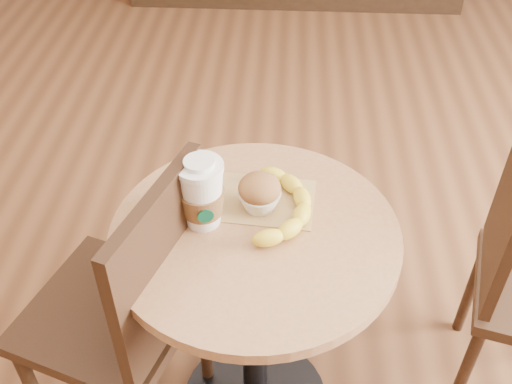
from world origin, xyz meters
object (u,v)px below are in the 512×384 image
chair_left (129,309)px  coffee_cup (202,195)px  cafe_table (255,295)px  banana (286,205)px  muffin (260,193)px

chair_left → coffee_cup: (0.19, 0.07, 0.32)m
cafe_table → chair_left: size_ratio=0.81×
chair_left → banana: 0.48m
cafe_table → chair_left: 0.32m
muffin → banana: size_ratio=0.35×
banana → chair_left: bearing=-157.5°
cafe_table → banana: bearing=42.0°
muffin → cafe_table: bearing=-94.8°
muffin → coffee_cup: bearing=-157.8°
muffin → banana: bearing=-11.0°
coffee_cup → cafe_table: bearing=-27.0°
cafe_table → coffee_cup: bearing=169.3°
cafe_table → chair_left: (-0.31, -0.05, -0.01)m
cafe_table → muffin: (0.01, 0.07, 0.28)m
coffee_cup → banana: 0.20m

